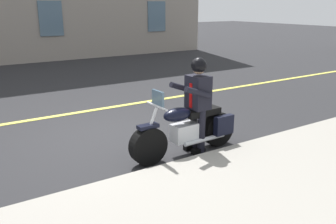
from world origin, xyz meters
TOP-DOWN VIEW (x-y plane):
  - ground_plane at (0.00, 0.00)m, footprint 80.00×80.00m
  - lane_center_stripe at (0.00, -2.00)m, footprint 60.00×0.16m
  - motorcycle_main at (-0.74, 1.57)m, footprint 2.21×0.62m
  - rider_main at (-0.93, 1.57)m, footprint 0.63×0.55m

SIDE VIEW (x-z plane):
  - ground_plane at x=0.00m, z-range 0.00..0.00m
  - lane_center_stripe at x=0.00m, z-range 0.00..0.01m
  - motorcycle_main at x=-0.74m, z-range -0.18..1.08m
  - rider_main at x=-0.93m, z-range 0.17..1.91m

